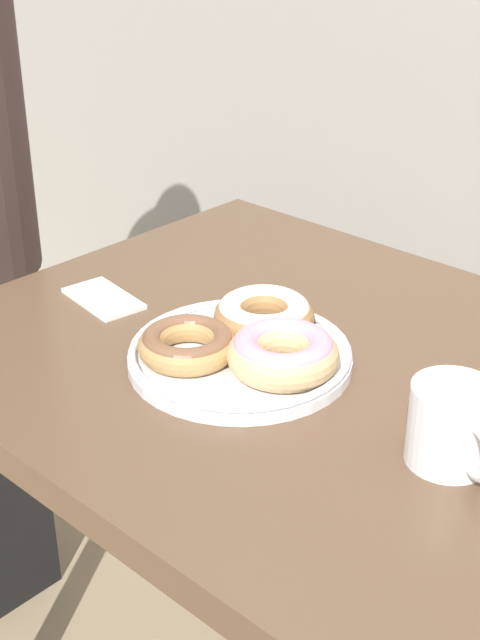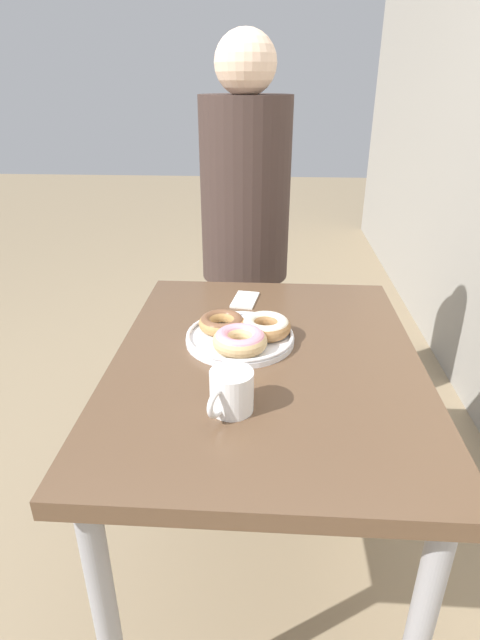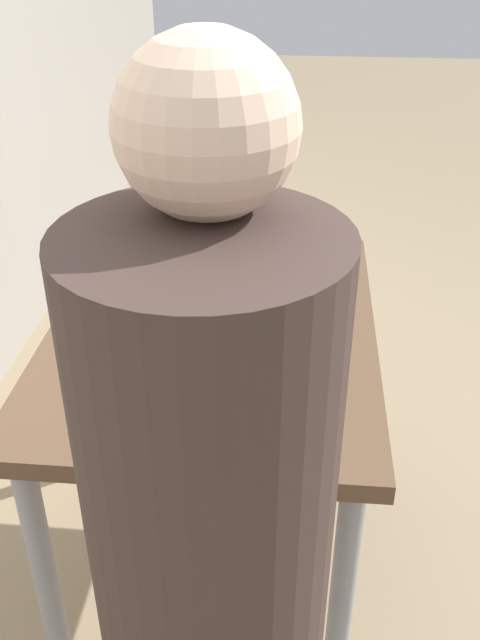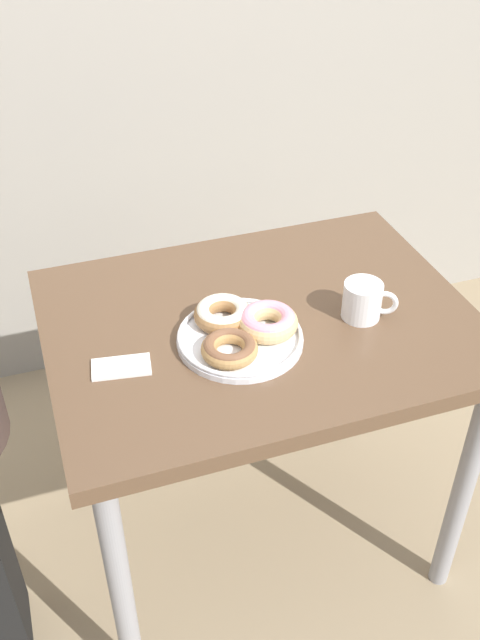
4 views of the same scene
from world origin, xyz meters
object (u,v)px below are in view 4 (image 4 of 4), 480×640
at_px(dining_table, 260,352).
at_px(napkin, 121,367).
at_px(donut_plate, 241,330).
at_px(coffee_mug, 363,300).

bearing_deg(dining_table, napkin, -168.16).
bearing_deg(donut_plate, napkin, -178.14).
xyz_separation_m(dining_table, donut_plate, (-0.07, -0.06, 0.13)).
distance_m(dining_table, coffee_mug, 0.27).
xyz_separation_m(coffee_mug, napkin, (-0.55, -0.00, -0.04)).
height_order(coffee_mug, napkin, coffee_mug).
bearing_deg(donut_plate, dining_table, 42.53).
distance_m(donut_plate, napkin, 0.26).
xyz_separation_m(dining_table, coffee_mug, (0.22, -0.07, 0.14)).
bearing_deg(coffee_mug, napkin, -179.87).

